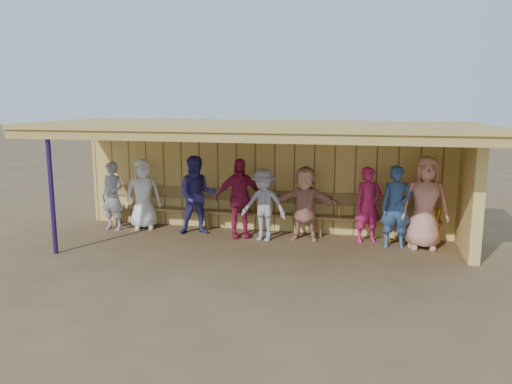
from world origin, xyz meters
TOP-DOWN VIEW (x-y plane):
  - ground at (0.00, 0.00)m, footprint 90.00×90.00m
  - player_a at (-3.40, 0.51)m, footprint 0.62×0.44m
  - player_b at (-2.77, 0.77)m, footprint 0.94×0.79m
  - player_c at (-1.40, 0.61)m, footprint 1.02×0.91m
  - player_d at (-0.42, 0.55)m, footprint 1.09×0.79m
  - player_e at (0.15, 0.42)m, footprint 1.07×0.71m
  - player_f at (0.99, 0.66)m, footprint 1.48×0.51m
  - player_g at (2.30, 0.79)m, footprint 0.68×0.58m
  - player_h at (3.40, 0.59)m, footprint 0.94×0.64m
  - player_extra at (2.85, 0.52)m, footprint 0.64×0.45m
  - dugout_structure at (0.39, 0.69)m, footprint 8.80×3.20m
  - bench at (0.00, 1.12)m, footprint 7.60×0.34m
  - dugout_equipment at (-0.50, 0.99)m, footprint 6.88×0.62m

SIDE VIEW (x-z plane):
  - ground at x=0.00m, z-range 0.00..0.00m
  - dugout_equipment at x=-0.50m, z-range 0.09..0.89m
  - bench at x=0.00m, z-range 0.06..0.99m
  - player_e at x=0.15m, z-range 0.00..1.54m
  - player_a at x=-3.40m, z-range 0.00..1.57m
  - player_f at x=0.99m, z-range 0.00..1.58m
  - player_g at x=2.30m, z-range 0.00..1.59m
  - player_b at x=-2.77m, z-range 0.00..1.63m
  - player_extra at x=2.85m, z-range 0.00..1.67m
  - player_d at x=-0.42m, z-range 0.00..1.72m
  - player_c at x=-1.40m, z-range 0.00..1.74m
  - player_h at x=3.40m, z-range 0.00..1.87m
  - dugout_structure at x=0.39m, z-range 0.44..2.94m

